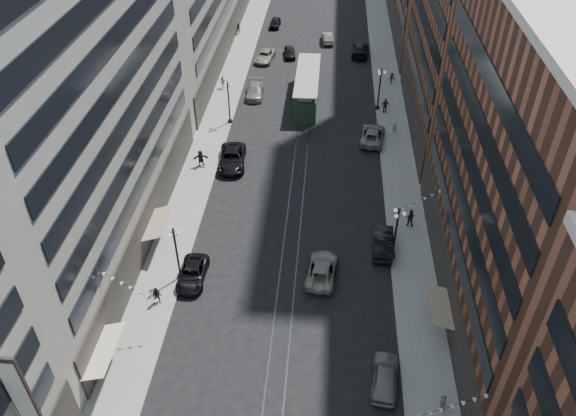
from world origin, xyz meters
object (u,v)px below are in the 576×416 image
(car_11, at_px, (372,135))
(pedestrian_8, at_px, (394,127))
(car_9, at_px, (275,23))
(car_13, at_px, (290,52))
(pedestrian_extra_0, at_px, (239,29))
(pedestrian_4, at_px, (443,402))
(lamppost_sw_mid, at_px, (229,101))
(car_14, at_px, (328,38))
(pedestrian_2, at_px, (157,296))
(car_7, at_px, (232,158))
(car_2, at_px, (192,274))
(car_4, at_px, (385,376))
(pedestrian_extra_1, at_px, (385,106))
(lamppost_sw_far, at_px, (177,252))
(car_8, at_px, (255,90))
(car_extra_0, at_px, (322,269))
(lamppost_se_far, at_px, (396,232))
(car_12, at_px, (360,50))
(pedestrian_6, at_px, (223,82))
(pedestrian_9, at_px, (392,78))
(car_extra_1, at_px, (265,56))
(streetcar, at_px, (307,88))
(lamppost_se_mid, at_px, (380,88))
(car_10, at_px, (383,242))
(pedestrian_5, at_px, (201,158))
(pedestrian_7, at_px, (410,218))

(car_11, distance_m, pedestrian_8, 3.10)
(car_9, xyz_separation_m, car_13, (3.42, -12.27, -0.01))
(pedestrian_extra_0, bearing_deg, pedestrian_4, -91.12)
(lamppost_sw_mid, distance_m, car_13, 21.91)
(car_9, height_order, car_14, car_14)
(pedestrian_2, distance_m, car_7, 21.15)
(car_2, height_order, pedestrian_4, pedestrian_4)
(car_4, distance_m, car_14, 63.60)
(car_7, relative_size, pedestrian_extra_1, 3.16)
(lamppost_sw_far, relative_size, car_8, 1.03)
(car_8, xyz_separation_m, car_extra_0, (10.00, -33.37, -0.03))
(car_7, xyz_separation_m, car_11, (15.68, 6.36, -0.06))
(lamppost_se_far, relative_size, car_12, 0.94)
(pedestrian_4, height_order, pedestrian_6, pedestrian_6)
(car_11, xyz_separation_m, pedestrian_8, (2.64, 1.61, 0.24))
(lamppost_se_far, bearing_deg, pedestrian_4, -81.17)
(car_9, bearing_deg, car_11, -64.66)
(pedestrian_4, distance_m, car_8, 49.35)
(lamppost_se_far, xyz_separation_m, car_7, (-16.67, 13.86, -2.25))
(pedestrian_9, bearing_deg, car_14, 115.32)
(lamppost_sw_mid, xyz_separation_m, pedestrian_4, (20.74, -38.09, -2.18))
(pedestrian_2, xyz_separation_m, pedestrian_extra_1, (20.40, 34.10, 0.13))
(car_13, bearing_deg, pedestrian_extra_0, 130.39)
(pedestrian_2, bearing_deg, car_14, 75.11)
(car_12, bearing_deg, pedestrian_9, 117.24)
(car_4, relative_size, car_extra_1, 0.90)
(car_extra_1, bearing_deg, pedestrian_2, -86.72)
(streetcar, bearing_deg, car_13, 103.53)
(car_7, height_order, car_extra_0, car_7)
(lamppost_se_mid, bearing_deg, car_2, -118.36)
(car_4, bearing_deg, car_2, -23.52)
(car_extra_0, bearing_deg, pedestrian_extra_1, -97.59)
(streetcar, distance_m, car_7, 17.75)
(lamppost_sw_far, xyz_separation_m, car_10, (17.60, 5.11, -2.27))
(lamppost_se_mid, distance_m, pedestrian_extra_0, 32.37)
(pedestrian_5, relative_size, pedestrian_7, 1.03)
(car_extra_0, bearing_deg, lamppost_sw_mid, -58.89)
(lamppost_sw_far, bearing_deg, streetcar, 74.83)
(car_8, xyz_separation_m, pedestrian_7, (18.14, -26.02, 0.29))
(car_11, height_order, pedestrian_extra_0, pedestrian_extra_0)
(car_7, relative_size, pedestrian_7, 3.33)
(lamppost_sw_far, height_order, streetcar, lamppost_sw_far)
(lamppost_se_mid, distance_m, car_7, 21.98)
(car_2, height_order, car_extra_1, car_extra_1)
(lamppost_sw_far, xyz_separation_m, lamppost_sw_mid, (0.00, 27.00, 0.00))
(pedestrian_7, height_order, pedestrian_extra_0, pedestrian_extra_0)
(car_11, height_order, pedestrian_7, pedestrian_7)
(pedestrian_9, distance_m, car_extra_1, 19.62)
(pedestrian_8, height_order, pedestrian_9, pedestrian_8)
(car_extra_0, bearing_deg, car_8, -67.50)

